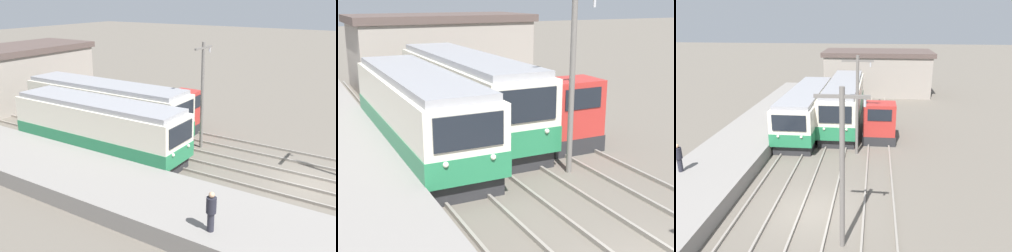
{
  "view_description": "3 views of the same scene",
  "coord_description": "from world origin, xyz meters",
  "views": [
    {
      "loc": [
        -19.0,
        -3.65,
        9.11
      ],
      "look_at": [
        -0.07,
        8.49,
        1.67
      ],
      "focal_mm": 42.0,
      "sensor_mm": 36.0,
      "label": 1
    },
    {
      "loc": [
        -7.43,
        -6.37,
        6.28
      ],
      "look_at": [
        -0.13,
        8.68,
        1.6
      ],
      "focal_mm": 50.0,
      "sensor_mm": 36.0,
      "label": 2
    },
    {
      "loc": [
        2.84,
        -13.35,
        8.89
      ],
      "look_at": [
        0.73,
        8.3,
        1.56
      ],
      "focal_mm": 35.0,
      "sensor_mm": 36.0,
      "label": 3
    }
  ],
  "objects": [
    {
      "name": "catenary_mast_mid",
      "position": [
        1.71,
        7.15,
        3.61
      ],
      "size": [
        2.0,
        0.2,
        6.59
      ],
      "color": "slate",
      "rests_on": "ground"
    },
    {
      "name": "station_building",
      "position": [
        3.0,
        26.0,
        2.54
      ],
      "size": [
        12.6,
        6.3,
        5.03
      ],
      "color": "gray",
      "rests_on": "ground"
    },
    {
      "name": "commuter_train_left",
      "position": [
        -2.6,
        11.77,
        1.58
      ],
      "size": [
        2.84,
        11.49,
        3.39
      ],
      "color": "#28282B",
      "rests_on": "ground"
    },
    {
      "name": "commuter_train_center",
      "position": [
        0.2,
        13.68,
        1.71
      ],
      "size": [
        2.84,
        12.35,
        3.68
      ],
      "color": "#28282B",
      "rests_on": "ground"
    },
    {
      "name": "shunting_locomotive",
      "position": [
        3.2,
        10.88,
        1.21
      ],
      "size": [
        2.4,
        5.31,
        3.0
      ],
      "color": "#28282B",
      "rests_on": "ground"
    }
  ]
}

